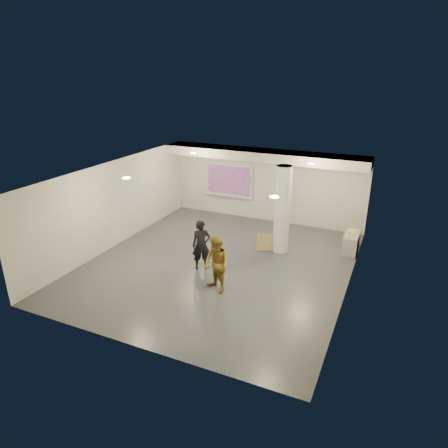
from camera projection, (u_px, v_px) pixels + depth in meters
The scene contains 20 objects.
floor at pixel (219, 264), 12.88m from camera, with size 8.00×9.00×0.01m, color #383B40.
ceiling at pixel (218, 173), 11.79m from camera, with size 8.00×9.00×0.01m, color white.
wall_back at pixel (266, 185), 16.16m from camera, with size 8.00×0.01×3.00m, color beige.
wall_front at pixel (130, 289), 8.51m from camera, with size 8.00×0.01×3.00m, color beige.
wall_left at pixel (115, 204), 13.87m from camera, with size 0.01×9.00×3.00m, color beige.
wall_right at pixel (352, 242), 10.80m from camera, with size 0.01×9.00×3.00m, color beige.
soffit_band at pixel (262, 155), 15.22m from camera, with size 8.00×1.10×0.36m, color silver.
downlight_nw at pixel (193, 153), 14.77m from camera, with size 0.22×0.22×0.02m, color #F2C187.
downlight_ne at pixel (311, 164), 13.08m from camera, with size 0.22×0.22×0.02m, color #F2C187.
downlight_sw at pixel (126, 178), 11.37m from camera, with size 0.22×0.22×0.02m, color #F2C187.
downlight_se at pixel (274, 197), 9.68m from camera, with size 0.22×0.22×0.02m, color #F2C187.
column at pixel (282, 210), 13.29m from camera, with size 0.52×0.52×3.00m, color silver.
projection_screen at pixel (229, 180), 16.73m from camera, with size 2.10×0.13×1.42m.
credenza at pixel (351, 243), 13.66m from camera, with size 0.47×1.13×0.66m, color gray.
papers_stack at pixel (353, 231), 13.72m from camera, with size 0.24×0.30×0.02m, color white.
postit_pad at pixel (352, 232), 13.66m from camera, with size 0.20×0.27×0.03m, color yellow.
cardboard_back at pixel (274, 243), 13.77m from camera, with size 0.50×0.05×0.54m, color #A1814D.
cardboard_front at pixel (264, 243), 13.78m from camera, with size 0.52×0.05×0.57m, color #A1814D.
woman at pixel (201, 245), 12.34m from camera, with size 0.58×0.38×1.59m, color black.
man at pixel (216, 265), 11.04m from camera, with size 0.80×0.63×1.65m, color olive.
Camera 1 is at (4.90, -10.45, 5.86)m, focal length 32.00 mm.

